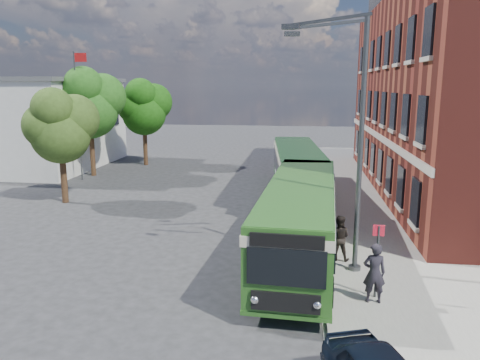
# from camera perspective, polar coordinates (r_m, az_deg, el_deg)

# --- Properties ---
(ground) EXTENTS (120.00, 120.00, 0.00)m
(ground) POSITION_cam_1_polar(r_m,az_deg,el_deg) (19.90, -2.11, -8.33)
(ground) COLOR #28282A
(ground) RESTS_ON ground
(pavement) EXTENTS (6.00, 48.00, 0.15)m
(pavement) POSITION_cam_1_polar(r_m,az_deg,el_deg) (27.56, 15.27, -2.91)
(pavement) COLOR gray
(pavement) RESTS_ON ground
(kerb_line) EXTENTS (0.12, 48.00, 0.01)m
(kerb_line) POSITION_cam_1_polar(r_m,az_deg,el_deg) (27.32, 8.91, -2.92)
(kerb_line) COLOR beige
(kerb_line) RESTS_ON ground
(white_building) EXTENTS (9.40, 13.40, 7.30)m
(white_building) POSITION_cam_1_polar(r_m,az_deg,el_deg) (42.25, -22.78, 6.45)
(white_building) COLOR silver
(white_building) RESTS_ON ground
(flagpole) EXTENTS (0.95, 0.10, 9.00)m
(flagpole) POSITION_cam_1_polar(r_m,az_deg,el_deg) (35.15, -19.11, 7.95)
(flagpole) COLOR #3B3E41
(flagpole) RESTS_ON ground
(street_lamp) EXTENTS (2.96, 2.38, 9.00)m
(street_lamp) POSITION_cam_1_polar(r_m,az_deg,el_deg) (16.66, 13.28, 4.43)
(street_lamp) COLOR #3B3E41
(street_lamp) RESTS_ON ground
(bus_stop_sign) EXTENTS (0.35, 0.08, 2.52)m
(bus_stop_sign) POSITION_cam_1_polar(r_m,az_deg,el_deg) (15.39, 16.38, -8.92)
(bus_stop_sign) COLOR #3B3E41
(bus_stop_sign) RESTS_ON ground
(bus_front) EXTENTS (3.28, 12.19, 3.02)m
(bus_front) POSITION_cam_1_polar(r_m,az_deg,el_deg) (18.49, 7.37, -4.02)
(bus_front) COLOR #295B1E
(bus_front) RESTS_ON ground
(bus_rear) EXTENTS (3.54, 11.93, 3.02)m
(bus_rear) POSITION_cam_1_polar(r_m,az_deg,el_deg) (28.98, 7.05, 1.67)
(bus_rear) COLOR #1D5C20
(bus_rear) RESTS_ON ground
(pedestrian_a) EXTENTS (0.72, 0.50, 1.91)m
(pedestrian_a) POSITION_cam_1_polar(r_m,az_deg,el_deg) (15.18, 16.04, -10.84)
(pedestrian_a) COLOR black
(pedestrian_a) RESTS_ON pavement
(pedestrian_b) EXTENTS (0.95, 0.79, 1.75)m
(pedestrian_b) POSITION_cam_1_polar(r_m,az_deg,el_deg) (18.38, 11.96, -6.91)
(pedestrian_b) COLOR black
(pedestrian_b) RESTS_ON pavement
(tree_left) EXTENTS (3.93, 3.74, 6.64)m
(tree_left) POSITION_cam_1_polar(r_m,az_deg,el_deg) (28.50, -21.06, 6.23)
(tree_left) COLOR #331E12
(tree_left) RESTS_ON ground
(tree_mid) EXTENTS (4.78, 4.54, 8.07)m
(tree_mid) POSITION_cam_1_polar(r_m,az_deg,el_deg) (36.48, -17.85, 8.98)
(tree_mid) COLOR #331E12
(tree_mid) RESTS_ON ground
(tree_right) EXTENTS (4.32, 4.11, 7.30)m
(tree_right) POSITION_cam_1_polar(r_m,az_deg,el_deg) (40.44, -11.61, 8.75)
(tree_right) COLOR #331E12
(tree_right) RESTS_ON ground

